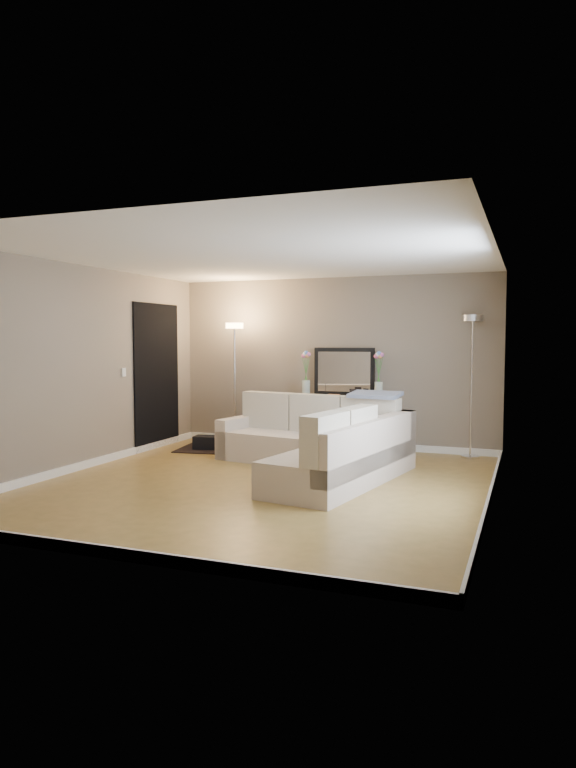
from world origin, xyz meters
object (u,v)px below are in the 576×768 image
(floor_lamp_lit, at_px, (235,359))
(sectional_sofa, at_px, (321,445))
(console_table, at_px, (336,420))
(floor_lamp_unlit, at_px, (472,357))

(floor_lamp_lit, bearing_deg, sectional_sofa, -36.83)
(sectional_sofa, relative_size, console_table, 2.18)
(floor_lamp_lit, height_order, floor_lamp_unlit, floor_lamp_unlit)
(console_table, distance_m, floor_lamp_unlit, 2.17)
(floor_lamp_lit, relative_size, floor_lamp_unlit, 0.96)
(sectional_sofa, relative_size, floor_lamp_lit, 1.51)
(console_table, xyz_separation_m, floor_lamp_unlit, (1.94, 0.07, 0.96))
(floor_lamp_unlit, bearing_deg, floor_lamp_lit, -176.32)
(sectional_sofa, bearing_deg, console_table, 99.70)
(console_table, distance_m, floor_lamp_lit, 1.84)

